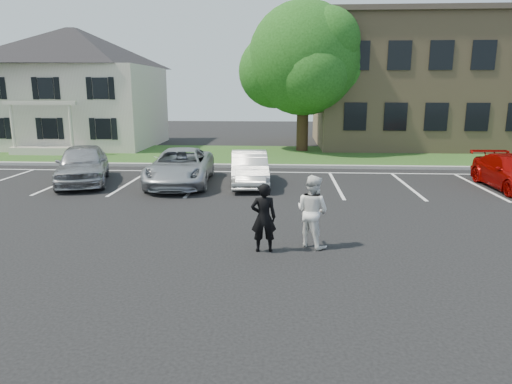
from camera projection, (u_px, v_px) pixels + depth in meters
The scene contains 12 objects.
ground_plane at pixel (253, 253), 10.66m from camera, with size 90.00×90.00×0.00m, color black.
curb at pixel (270, 166), 22.32m from camera, with size 40.00×0.30×0.15m, color gray.
grass_strip at pixel (272, 155), 26.23m from camera, with size 44.00×8.00×0.08m, color #224313.
stall_lines at pixel (300, 180), 19.29m from camera, with size 34.00×5.36×0.01m.
house at pixel (77, 88), 30.02m from camera, with size 10.30×9.22×7.60m.
office_building at pixel (485, 83), 30.33m from camera, with size 22.40×10.40×8.30m.
tree at pixel (305, 61), 26.93m from camera, with size 7.80×7.20×8.80m.
man_black_suit at pixel (264, 218), 10.64m from camera, with size 0.60×0.39×1.64m, color black.
man_white_shirt at pixel (312, 211), 10.98m from camera, with size 0.86×0.67×1.77m, color white.
car_silver_west at pixel (83, 164), 18.48m from camera, with size 1.86×4.62×1.58m, color #A2A3A7.
car_silver_minivan at pixel (180, 167), 18.27m from camera, with size 2.35×5.10×1.42m, color #ABAFB3.
car_white_sedan at pixel (249, 168), 18.19m from camera, with size 1.40×4.03×1.33m, color silver.
Camera 1 is at (0.67, -10.05, 3.75)m, focal length 32.00 mm.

